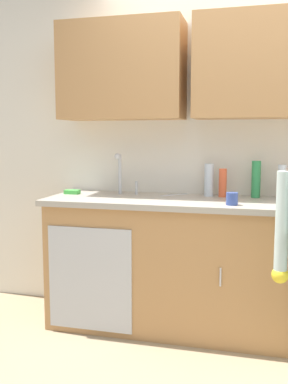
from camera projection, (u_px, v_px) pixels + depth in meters
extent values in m
cube|color=silver|center=(267.00, 140.00, 3.25)|extent=(4.80, 0.10, 2.70)
cube|color=#B27F4C|center=(122.00, 71.00, 3.24)|extent=(0.91, 0.34, 0.70)
cube|color=#B27F4C|center=(262.00, 66.00, 2.99)|extent=(0.91, 0.34, 0.70)
cube|color=#B27F4C|center=(184.00, 267.00, 3.17)|extent=(1.90, 0.60, 0.90)
cube|color=#B7BABF|center=(90.00, 279.00, 3.03)|extent=(0.60, 0.01, 0.72)
cylinder|color=silver|center=(220.00, 277.00, 2.79)|extent=(0.01, 0.01, 0.12)
cube|color=#A8A093|center=(185.00, 202.00, 3.11)|extent=(1.96, 0.66, 0.04)
cube|color=#B7BABF|center=(119.00, 200.00, 3.23)|extent=(0.50, 0.36, 0.03)
cylinder|color=#B7BABF|center=(120.00, 174.00, 3.36)|extent=(0.02, 0.02, 0.30)
sphere|color=#B7BABF|center=(117.00, 156.00, 3.29)|extent=(0.04, 0.04, 0.04)
cylinder|color=#B7BABF|center=(136.00, 188.00, 3.34)|extent=(0.02, 0.02, 0.10)
cylinder|color=#B2C6C1|center=(282.00, 224.00, 2.30)|extent=(0.07, 0.07, 0.55)
sphere|color=yellow|center=(280.00, 275.00, 2.34)|extent=(0.09, 0.09, 0.09)
cylinder|color=#2D8C4C|center=(256.00, 179.00, 3.16)|extent=(0.06, 0.06, 0.26)
cylinder|color=silver|center=(209.00, 180.00, 3.24)|extent=(0.07, 0.07, 0.24)
cylinder|color=#E05933|center=(223.00, 183.00, 3.21)|extent=(0.06, 0.06, 0.21)
cylinder|color=silver|center=(282.00, 182.00, 3.06)|extent=(0.06, 0.06, 0.24)
cylinder|color=#33478C|center=(232.00, 199.00, 2.83)|extent=(0.08, 0.08, 0.08)
cube|color=silver|center=(174.00, 195.00, 3.31)|extent=(0.18, 0.19, 0.01)
cube|color=#4CBF4C|center=(72.00, 192.00, 3.38)|extent=(0.11, 0.07, 0.03)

